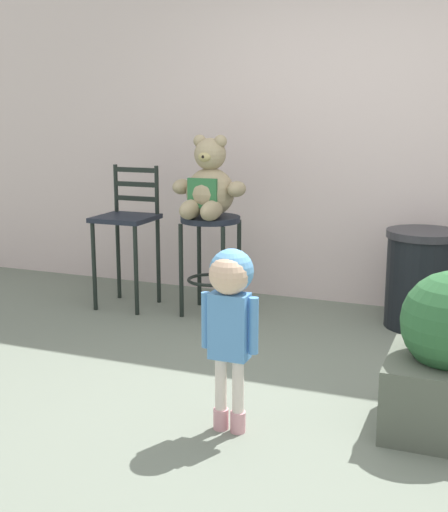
% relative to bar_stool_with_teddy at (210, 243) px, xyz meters
% --- Properties ---
extents(ground_plane, '(24.00, 24.00, 0.00)m').
position_rel_bar_stool_with_teddy_xyz_m(ground_plane, '(1.00, -1.35, -0.53)').
color(ground_plane, slate).
extents(building_wall, '(7.58, 0.30, 3.30)m').
position_rel_bar_stool_with_teddy_xyz_m(building_wall, '(1.00, 0.79, 1.12)').
color(building_wall, beige).
rests_on(building_wall, ground_plane).
extents(bar_stool_with_teddy, '(0.43, 0.43, 0.73)m').
position_rel_bar_stool_with_teddy_xyz_m(bar_stool_with_teddy, '(0.00, 0.00, 0.00)').
color(bar_stool_with_teddy, '#1C212D').
rests_on(bar_stool_with_teddy, ground_plane).
extents(teddy_bear, '(0.55, 0.49, 0.58)m').
position_rel_bar_stool_with_teddy_xyz_m(teddy_bear, '(-0.00, -0.03, 0.41)').
color(teddy_bear, tan).
rests_on(teddy_bear, bar_stool_with_teddy).
extents(child_walking, '(0.28, 0.22, 0.87)m').
position_rel_bar_stool_with_teddy_xyz_m(child_walking, '(0.81, -1.70, 0.10)').
color(child_walking, '#D2919B').
rests_on(child_walking, ground_plane).
extents(trash_bin, '(0.51, 0.51, 0.68)m').
position_rel_bar_stool_with_teddy_xyz_m(trash_bin, '(1.48, 0.24, -0.19)').
color(trash_bin, black).
rests_on(trash_bin, ground_plane).
extents(bar_chair_empty, '(0.42, 0.42, 1.07)m').
position_rel_bar_stool_with_teddy_xyz_m(bar_chair_empty, '(-0.67, -0.04, 0.10)').
color(bar_chair_empty, '#1C212D').
rests_on(bar_chair_empty, ground_plane).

